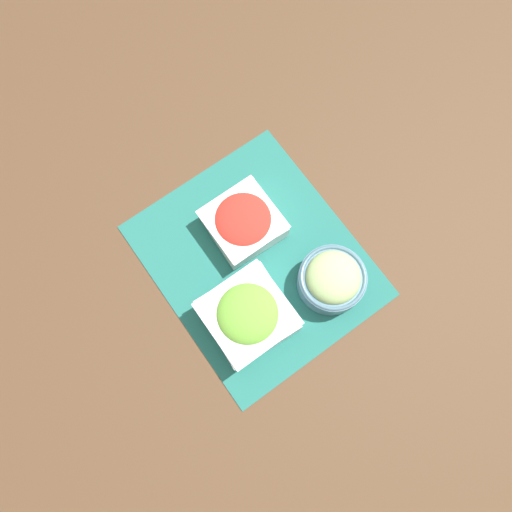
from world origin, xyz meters
TOP-DOWN VIEW (x-y plane):
  - ground_plane at (0.00, 0.00)m, footprint 3.00×3.00m
  - placemat at (0.00, 0.00)m, footprint 0.46×0.39m
  - tomato_bowl at (0.07, -0.02)m, footprint 0.14×0.14m
  - cucumber_bowl at (-0.13, -0.09)m, footprint 0.13×0.13m
  - lettuce_bowl at (-0.09, 0.08)m, footprint 0.16×0.16m

SIDE VIEW (x-z plane):
  - ground_plane at x=0.00m, z-range 0.00..0.00m
  - placemat at x=0.00m, z-range 0.00..0.00m
  - tomato_bowl at x=0.07m, z-range 0.01..0.07m
  - cucumber_bowl at x=-0.13m, z-range 0.00..0.08m
  - lettuce_bowl at x=-0.09m, z-range 0.00..0.08m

